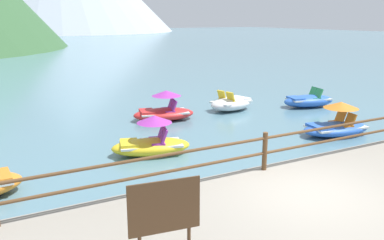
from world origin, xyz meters
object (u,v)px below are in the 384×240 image
Objects in this scene: pedal_boat_0 at (308,101)px; pedal_boat_1 at (151,142)px; pedal_boat_4 at (164,111)px; pedal_boat_6 at (336,125)px; sign_board at (164,208)px; pedal_boat_2 at (231,103)px.

pedal_boat_1 is (-8.98, -2.81, 0.09)m from pedal_boat_0.
pedal_boat_6 is (4.49, -4.79, -0.02)m from pedal_boat_4.
sign_board is 9.64m from pedal_boat_6.
pedal_boat_1 is (2.01, 5.49, -0.75)m from sign_board.
pedal_boat_6 is at bearing -9.69° from pedal_boat_1.
pedal_boat_4 reaches higher than pedal_boat_6.
pedal_boat_0 is 6.97m from pedal_boat_4.
pedal_boat_2 reaches higher than pedal_boat_0.
sign_board is 0.46× the size of pedal_boat_1.
sign_board is 5.89m from pedal_boat_1.
pedal_boat_0 is 1.03× the size of pedal_boat_1.
sign_board is at bearing -142.94° from pedal_boat_0.
pedal_boat_1 is 1.07× the size of pedal_boat_2.
pedal_boat_2 is 5.15m from pedal_boat_6.
pedal_boat_1 reaches higher than pedal_boat_2.
pedal_boat_1 is 0.95× the size of pedal_boat_6.
pedal_boat_2 is 0.88× the size of pedal_boat_6.
sign_board is 0.44× the size of pedal_boat_6.
pedal_boat_4 reaches higher than pedal_boat_0.
pedal_boat_6 is (-2.43, -3.92, 0.08)m from pedal_boat_0.
pedal_boat_2 is at bearing 35.65° from pedal_boat_1.
pedal_boat_0 is 0.97× the size of pedal_boat_6.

